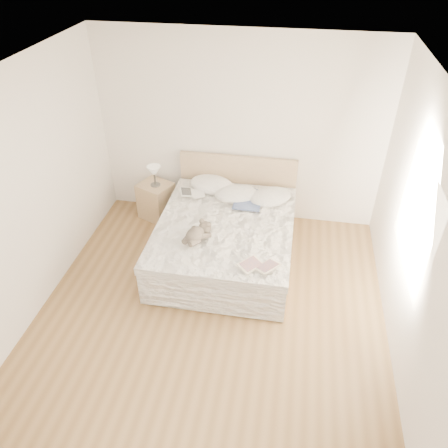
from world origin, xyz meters
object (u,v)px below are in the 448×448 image
Objects in this scene: nightstand at (156,200)px; bed at (226,237)px; table_lamp at (154,172)px; childrens_book at (259,266)px; photo_book at (192,193)px; teddy_bear at (195,239)px.

bed is at bearing -31.75° from nightstand.
table_lamp is 0.80× the size of childrens_book.
photo_book is at bearing -21.32° from nightstand.
nightstand is at bearing 177.16° from childrens_book.
bed is 5.93× the size of teddy_bear.
photo_book is 0.99× the size of teddy_bear.
photo_book is 1.74m from childrens_book.
bed is at bearing 161.11° from childrens_book.
bed reaches higher than nightstand.
photo_book is at bearing 138.81° from bed.
childrens_book reaches higher than nightstand.
childrens_book is (0.52, -0.87, 0.32)m from bed.
nightstand is at bearing 149.76° from teddy_bear.
table_lamp is (0.02, -0.02, 0.50)m from nightstand.
bed is at bearing 86.93° from teddy_bear.
nightstand is 0.77m from photo_book.
teddy_bear is at bearing -161.61° from childrens_book.
table_lamp reaches higher than nightstand.
nightstand is at bearing 139.91° from photo_book.
bed is 6.01× the size of photo_book.
childrens_book is at bearing -43.18° from table_lamp.
childrens_book is 1.08× the size of teddy_bear.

